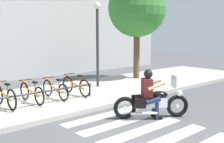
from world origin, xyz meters
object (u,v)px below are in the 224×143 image
(motorcycle, at_px, (152,102))
(bicycle_4, at_px, (55,89))
(tree_near_rack, at_px, (137,8))
(bike_rack, at_px, (25,95))
(bicycle_5, at_px, (76,85))
(street_lamp, at_px, (97,37))
(rider, at_px, (150,90))
(bicycle_3, at_px, (32,93))
(bicycle_2, at_px, (5,96))

(motorcycle, bearing_deg, bicycle_4, 110.33)
(motorcycle, relative_size, tree_near_rack, 0.37)
(bike_rack, bearing_deg, bicycle_5, 13.97)
(bicycle_4, relative_size, street_lamp, 0.44)
(rider, xyz_separation_m, tree_near_rack, (4.18, 4.55, 2.89))
(rider, relative_size, bicycle_3, 0.87)
(rider, bearing_deg, street_lamp, 72.48)
(motorcycle, distance_m, bike_rack, 3.91)
(bicycle_3, distance_m, bike_rack, 0.72)
(bicycle_4, relative_size, bicycle_5, 0.96)
(bicycle_5, bearing_deg, rider, -84.52)
(bicycle_2, relative_size, bike_rack, 0.33)
(bicycle_3, xyz_separation_m, bike_rack, (-0.45, -0.55, 0.08))
(motorcycle, distance_m, street_lamp, 4.76)
(motorcycle, distance_m, bicycle_4, 3.69)
(rider, distance_m, bicycle_3, 4.02)
(street_lamp, bearing_deg, rider, -107.52)
(rider, distance_m, bicycle_4, 3.64)
(rider, bearing_deg, bike_rack, 131.80)
(street_lamp, bearing_deg, bicycle_5, -155.73)
(street_lamp, bearing_deg, bicycle_2, -170.27)
(motorcycle, height_order, street_lamp, street_lamp)
(motorcycle, height_order, tree_near_rack, tree_near_rack)
(bicycle_3, height_order, street_lamp, street_lamp)
(motorcycle, xyz_separation_m, street_lamp, (1.25, 4.19, 1.86))
(bicycle_4, bearing_deg, bicycle_5, -0.05)
(bicycle_3, bearing_deg, bicycle_4, 0.03)
(bicycle_3, relative_size, tree_near_rack, 0.32)
(motorcycle, relative_size, rider, 1.35)
(bicycle_3, distance_m, street_lamp, 3.95)
(bicycle_2, bearing_deg, bicycle_5, 0.01)
(bicycle_5, bearing_deg, bicycle_4, 179.95)
(bicycle_3, relative_size, bike_rack, 0.33)
(bicycle_3, distance_m, bicycle_4, 0.89)
(rider, relative_size, street_lamp, 0.38)
(bicycle_4, xyz_separation_m, street_lamp, (2.53, 0.74, 1.84))
(bicycle_3, bearing_deg, tree_near_rack, 10.25)
(rider, bearing_deg, tree_near_rack, 47.39)
(rider, bearing_deg, bicycle_3, 121.73)
(bicycle_3, bearing_deg, bicycle_5, -0.01)
(motorcycle, height_order, bicycle_4, motorcycle)
(bicycle_4, bearing_deg, street_lamp, 16.26)
(bicycle_2, relative_size, bicycle_3, 1.01)
(bicycle_3, height_order, bike_rack, bicycle_3)
(motorcycle, distance_m, bicycle_3, 4.08)
(motorcycle, relative_size, bicycle_5, 1.13)
(bicycle_4, distance_m, tree_near_rack, 6.40)
(bicycle_5, relative_size, tree_near_rack, 0.33)
(rider, height_order, street_lamp, street_lamp)
(rider, height_order, tree_near_rack, tree_near_rack)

